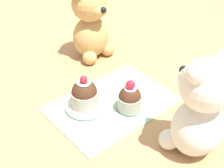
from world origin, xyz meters
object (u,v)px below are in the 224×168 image
Objects in this scene: teddy_bear_tan at (91,23)px; cupcake_near_tan_bear at (85,95)px; cupcake_near_cream_bear at (130,99)px; saucer_plate at (85,106)px; teddy_bear_cream at (200,109)px.

teddy_bear_tan reaches higher than cupcake_near_tan_bear.
cupcake_near_cream_bear is at bearing -111.43° from teddy_bear_tan.
teddy_bear_tan is 2.75× the size of cupcake_near_cream_bear.
cupcake_near_tan_bear is (0.00, 0.00, 0.03)m from saucer_plate.
saucer_plate is at bearing -134.28° from teddy_bear_tan.
cupcake_near_tan_bear is (0.08, -0.22, -0.06)m from teddy_bear_cream.
teddy_bear_tan is at bearing -108.76° from cupcake_near_cream_bear.
teddy_bear_tan reaches higher than cupcake_near_cream_bear.
teddy_bear_tan is 0.24m from saucer_plate.
teddy_bear_cream reaches higher than cupcake_near_tan_bear.
teddy_bear_tan is 0.23m from cupcake_near_tan_bear.
saucer_plate is (0.15, 0.17, -0.09)m from teddy_bear_tan.
cupcake_near_tan_bear reaches higher than saucer_plate.
cupcake_near_cream_bear is 0.10m from saucer_plate.
cupcake_near_tan_bear is at bearing -134.28° from teddy_bear_tan.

